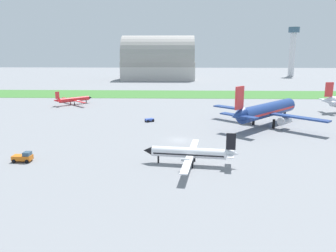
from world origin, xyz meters
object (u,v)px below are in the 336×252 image
(airplane_foreground_turboprop, at_px, (191,153))
(airplane_midfield_jet, at_px, (266,111))
(airplane_taxiing_turboprop, at_px, (74,99))
(control_tower, at_px, (293,48))
(baggage_cart_midfield, at_px, (149,120))
(pushback_tug_near_gate, at_px, (23,157))

(airplane_foreground_turboprop, bearing_deg, airplane_midfield_jet, -115.31)
(airplane_taxiing_turboprop, relative_size, airplane_midfield_jet, 0.51)
(airplane_foreground_turboprop, xyz_separation_m, control_tower, (82.29, 205.35, 18.96))
(airplane_midfield_jet, relative_size, control_tower, 0.77)
(baggage_cart_midfield, xyz_separation_m, control_tower, (93.11, 167.34, 20.69))
(baggage_cart_midfield, relative_size, control_tower, 0.08)
(baggage_cart_midfield, height_order, control_tower, control_tower)
(airplane_taxiing_turboprop, relative_size, airplane_foreground_turboprop, 0.67)
(airplane_midfield_jet, bearing_deg, baggage_cart_midfield, 124.20)
(airplane_taxiing_turboprop, height_order, airplane_midfield_jet, airplane_midfield_jet)
(pushback_tug_near_gate, bearing_deg, airplane_midfield_jet, 33.23)
(airplane_midfield_jet, distance_m, pushback_tug_near_gate, 62.81)
(pushback_tug_near_gate, relative_size, control_tower, 0.10)
(airplane_foreground_turboprop, xyz_separation_m, airplane_midfield_jet, (21.82, 33.15, 2.05))
(airplane_foreground_turboprop, relative_size, pushback_tug_near_gate, 5.73)
(airplane_taxiing_turboprop, bearing_deg, control_tower, 4.44)
(airplane_foreground_turboprop, distance_m, airplane_midfield_jet, 39.74)
(airplane_midfield_jet, xyz_separation_m, control_tower, (60.47, 172.19, 16.90))
(airplane_foreground_turboprop, height_order, control_tower, control_tower)
(pushback_tug_near_gate, distance_m, control_tower, 235.20)
(airplane_foreground_turboprop, relative_size, baggage_cart_midfield, 7.12)
(airplane_taxiing_turboprop, height_order, airplane_foreground_turboprop, airplane_foreground_turboprop)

